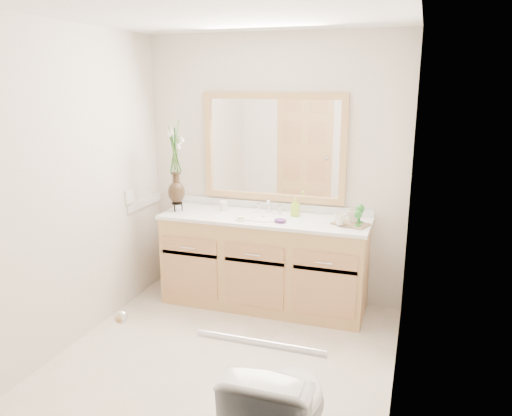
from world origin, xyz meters
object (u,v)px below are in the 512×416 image
(toilet, at_px, (281,415))
(tray, at_px, (351,224))
(flower_vase, at_px, (175,157))
(tumbler, at_px, (223,206))
(soap_bottle, at_px, (295,208))

(toilet, relative_size, tray, 2.68)
(flower_vase, distance_m, tumbler, 0.62)
(toilet, distance_m, tumbler, 2.37)
(tray, bearing_deg, soap_bottle, -174.74)
(toilet, xyz_separation_m, tray, (0.05, 1.92, 0.47))
(soap_bottle, bearing_deg, toilet, -85.23)
(toilet, xyz_separation_m, flower_vase, (-1.52, 1.88, 0.96))
(tumbler, height_order, tray, tumbler)
(flower_vase, xyz_separation_m, tumbler, (0.40, 0.14, -0.45))
(toilet, xyz_separation_m, soap_bottle, (-0.45, 2.05, 0.53))
(soap_bottle, height_order, tray, soap_bottle)
(tumbler, distance_m, soap_bottle, 0.67)
(toilet, height_order, tumbler, tumbler)
(flower_vase, xyz_separation_m, tray, (1.57, 0.04, -0.49))
(tumbler, xyz_separation_m, tray, (1.18, -0.10, -0.04))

